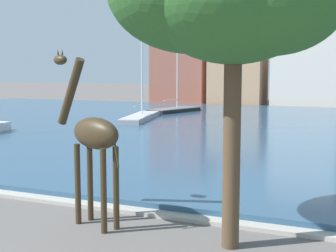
# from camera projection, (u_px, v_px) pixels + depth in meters

# --- Properties ---
(harbor_water) EXTENTS (84.89, 43.34, 0.29)m
(harbor_water) POSITION_uv_depth(u_px,v_px,m) (257.00, 128.00, 34.68)
(harbor_water) COLOR #2D5170
(harbor_water) RESTS_ON ground
(quay_edge_coping) EXTENTS (84.89, 0.50, 0.12)m
(quay_edge_coping) POSITION_uv_depth(u_px,v_px,m) (106.00, 207.00, 14.67)
(quay_edge_coping) COLOR #ADA89E
(quay_edge_coping) RESTS_ON ground
(giraffe_statue) EXTENTS (2.76, 1.41, 4.97)m
(giraffe_statue) POSITION_uv_depth(u_px,v_px,m) (92.00, 136.00, 12.86)
(giraffe_statue) COLOR #382B19
(giraffe_statue) RESTS_ON ground
(sailboat_black) EXTENTS (3.99, 7.22, 6.84)m
(sailboat_black) POSITION_uv_depth(u_px,v_px,m) (178.00, 111.00, 47.22)
(sailboat_black) COLOR black
(sailboat_black) RESTS_ON ground
(sailboat_grey) EXTENTS (3.79, 9.74, 9.41)m
(sailboat_grey) POSITION_uv_depth(u_px,v_px,m) (143.00, 117.00, 40.27)
(sailboat_grey) COLOR #939399
(sailboat_grey) RESTS_ON ground
(townhouse_narrow_midrow) EXTENTS (7.80, 7.61, 10.67)m
(townhouse_narrow_midrow) POSITION_uv_depth(u_px,v_px,m) (185.00, 64.00, 65.42)
(townhouse_narrow_midrow) COLOR #8E5142
(townhouse_narrow_midrow) RESTS_ON ground
(townhouse_corner_house) EXTENTS (6.94, 5.45, 8.16)m
(townhouse_corner_house) POSITION_uv_depth(u_px,v_px,m) (238.00, 73.00, 60.06)
(townhouse_corner_house) COLOR tan
(townhouse_corner_house) RESTS_ON ground
(townhouse_wide_warehouse) EXTENTS (8.09, 5.26, 13.02)m
(townhouse_wide_warehouse) POSITION_uv_depth(u_px,v_px,m) (307.00, 54.00, 56.61)
(townhouse_wide_warehouse) COLOR beige
(townhouse_wide_warehouse) RESTS_ON ground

